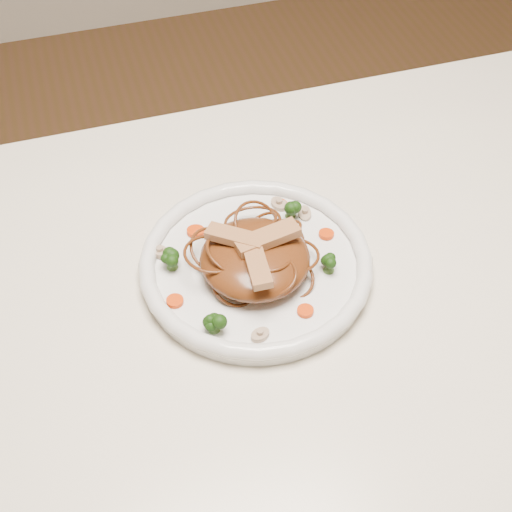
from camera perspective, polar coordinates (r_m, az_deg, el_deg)
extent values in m
cube|color=beige|center=(0.86, 2.08, -4.66)|extent=(1.20, 0.80, 0.04)
cylinder|color=brown|center=(1.52, 17.05, 1.53)|extent=(0.06, 0.06, 0.71)
cylinder|color=white|center=(0.87, 0.00, -0.97)|extent=(0.34, 0.34, 0.02)
ellipsoid|color=#612F12|center=(0.84, -0.08, -0.20)|extent=(0.13, 0.13, 0.04)
cube|color=tan|center=(0.82, 0.91, 1.49)|extent=(0.08, 0.04, 0.01)
cube|color=tan|center=(0.82, -1.68, 1.53)|extent=(0.07, 0.06, 0.01)
cube|color=tan|center=(0.80, 0.09, -0.72)|extent=(0.03, 0.07, 0.01)
cylinder|color=#EE3708|center=(0.93, 2.03, 4.11)|extent=(0.02, 0.02, 0.00)
cylinder|color=#EE3708|center=(0.83, -6.54, -3.61)|extent=(0.03, 0.03, 0.00)
cylinder|color=#EE3708|center=(0.90, 5.67, 1.77)|extent=(0.02, 0.02, 0.00)
cylinder|color=#EE3708|center=(0.90, -4.87, 2.00)|extent=(0.02, 0.02, 0.00)
cylinder|color=#EE3708|center=(0.81, 3.99, -4.42)|extent=(0.02, 0.02, 0.00)
cylinder|color=#CBB298|center=(0.79, 0.33, -6.36)|extent=(0.03, 0.03, 0.01)
cylinder|color=#CBB298|center=(0.92, 3.95, 3.41)|extent=(0.03, 0.03, 0.01)
cylinder|color=#CBB298|center=(0.88, -7.73, 0.34)|extent=(0.03, 0.03, 0.01)
cylinder|color=#CBB298|center=(0.93, 1.87, 4.19)|extent=(0.03, 0.03, 0.01)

